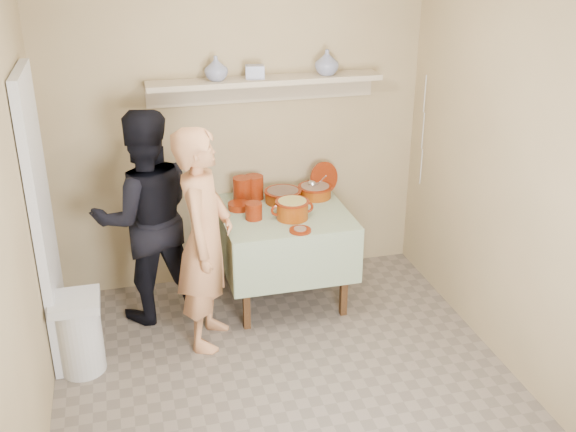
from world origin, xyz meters
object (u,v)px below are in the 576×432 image
object	(u,v)px
cazuela_rice	(292,208)
trash_bin	(79,334)
person_cook	(205,240)
serving_table	(283,225)
person_helper	(146,217)

from	to	relation	value
cazuela_rice	trash_bin	world-z (taller)	cazuela_rice
person_cook	serving_table	bearing A→B (deg)	-34.94
person_helper	cazuela_rice	size ratio (longest dim) A/B	4.93
person_cook	serving_table	size ratio (longest dim) A/B	1.65
serving_table	cazuela_rice	size ratio (longest dim) A/B	2.95
cazuela_rice	person_cook	bearing A→B (deg)	-157.18
person_helper	cazuela_rice	xyz separation A→B (m)	(1.07, -0.17, 0.03)
person_cook	person_helper	world-z (taller)	person_helper
person_cook	trash_bin	world-z (taller)	person_cook
person_helper	trash_bin	world-z (taller)	person_helper
person_cook	cazuela_rice	distance (m)	0.76
person_cook	trash_bin	bearing A→B (deg)	120.75
person_helper	cazuela_rice	bearing A→B (deg)	163.82
person_cook	serving_table	xyz separation A→B (m)	(0.67, 0.45, -0.16)
person_cook	cazuela_rice	world-z (taller)	person_cook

